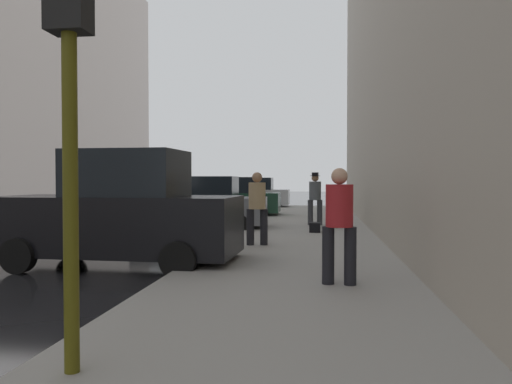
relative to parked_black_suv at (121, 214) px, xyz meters
name	(u,v)px	position (x,y,z in m)	size (l,w,h in m)	color
ground_plane	(7,261)	(-2.65, 0.40, -1.03)	(120.00, 120.00, 0.00)	black
sidewalk	(296,263)	(3.35, 0.40, -0.96)	(4.00, 40.00, 0.15)	gray
parked_black_suv	(121,214)	(0.00, 0.00, 0.00)	(4.65, 2.16, 2.25)	black
parked_gray_coupe	(202,205)	(0.00, 6.71, -0.18)	(4.24, 2.14, 1.79)	slate
parked_dark_green_sedan	(233,199)	(0.00, 12.42, -0.18)	(4.24, 2.13, 1.79)	#193828
parked_silver_sedan	(253,194)	(0.00, 19.12, -0.18)	(4.22, 2.09, 1.79)	#B7BABF
fire_hydrant	(261,214)	(1.80, 7.67, -0.54)	(0.42, 0.22, 0.70)	red
traffic_light	(70,45)	(1.85, -5.44, 1.73)	(0.32, 0.32, 3.60)	#514C0F
pedestrian_with_beanie	(315,196)	(3.65, 7.74, 0.10)	(0.53, 0.49, 1.78)	#333338
pedestrian_in_tan_coat	(257,204)	(2.35, 2.41, 0.07)	(0.53, 0.47, 1.71)	black
pedestrian_in_red_jacket	(339,220)	(4.10, -1.80, 0.07)	(0.51, 0.43, 1.71)	black
rolling_suitcase	(332,217)	(4.19, 6.99, -0.54)	(0.37, 0.57, 1.04)	black
duffel_bag	(315,227)	(3.67, 5.48, -0.74)	(0.32, 0.44, 0.28)	black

